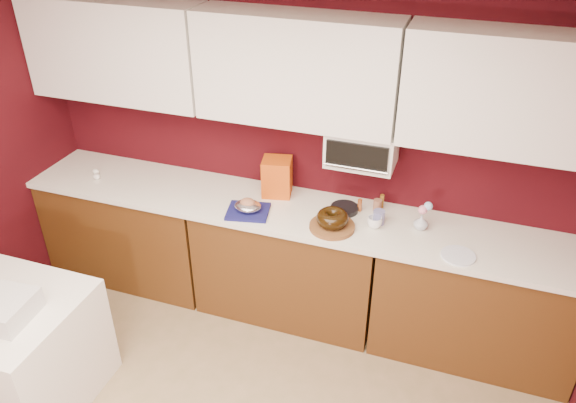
% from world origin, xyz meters
% --- Properties ---
extents(ceiling, '(4.00, 4.50, 0.02)m').
position_xyz_m(ceiling, '(0.00, 0.00, 2.50)').
color(ceiling, white).
rests_on(ceiling, wall_back).
extents(wall_back, '(4.00, 0.02, 2.50)m').
position_xyz_m(wall_back, '(0.00, 2.25, 1.25)').
color(wall_back, '#3A070D').
rests_on(wall_back, floor).
extents(base_cabinet_left, '(1.31, 0.58, 0.86)m').
position_xyz_m(base_cabinet_left, '(-1.33, 1.94, 0.43)').
color(base_cabinet_left, '#502D10').
rests_on(base_cabinet_left, floor).
extents(base_cabinet_center, '(1.31, 0.58, 0.86)m').
position_xyz_m(base_cabinet_center, '(0.00, 1.94, 0.43)').
color(base_cabinet_center, '#502D10').
rests_on(base_cabinet_center, floor).
extents(base_cabinet_right, '(1.31, 0.58, 0.86)m').
position_xyz_m(base_cabinet_right, '(1.33, 1.94, 0.43)').
color(base_cabinet_right, '#502D10').
rests_on(base_cabinet_right, floor).
extents(countertop, '(4.00, 0.62, 0.04)m').
position_xyz_m(countertop, '(0.00, 1.94, 0.88)').
color(countertop, silver).
rests_on(countertop, base_cabinet_center).
extents(upper_cabinet_left, '(1.31, 0.33, 0.70)m').
position_xyz_m(upper_cabinet_left, '(-1.33, 2.08, 1.85)').
color(upper_cabinet_left, white).
rests_on(upper_cabinet_left, wall_back).
extents(upper_cabinet_center, '(1.31, 0.33, 0.70)m').
position_xyz_m(upper_cabinet_center, '(0.00, 2.08, 1.85)').
color(upper_cabinet_center, white).
rests_on(upper_cabinet_center, wall_back).
extents(upper_cabinet_right, '(1.31, 0.33, 0.70)m').
position_xyz_m(upper_cabinet_right, '(1.33, 2.08, 1.85)').
color(upper_cabinet_right, white).
rests_on(upper_cabinet_right, wall_back).
extents(toaster_oven, '(0.45, 0.30, 0.25)m').
position_xyz_m(toaster_oven, '(0.45, 2.10, 1.38)').
color(toaster_oven, white).
rests_on(toaster_oven, upper_cabinet_center).
extents(toaster_oven_door, '(0.40, 0.02, 0.18)m').
position_xyz_m(toaster_oven_door, '(0.45, 1.94, 1.38)').
color(toaster_oven_door, black).
rests_on(toaster_oven_door, toaster_oven).
extents(toaster_oven_handle, '(0.42, 0.02, 0.02)m').
position_xyz_m(toaster_oven_handle, '(0.45, 1.93, 1.30)').
color(toaster_oven_handle, silver).
rests_on(toaster_oven_handle, toaster_oven).
extents(dining_table, '(1.00, 0.80, 0.75)m').
position_xyz_m(dining_table, '(-1.40, 0.60, 0.38)').
color(dining_table, silver).
rests_on(dining_table, floor).
extents(cake_base, '(0.33, 0.33, 0.03)m').
position_xyz_m(cake_base, '(0.35, 1.80, 0.91)').
color(cake_base, brown).
rests_on(cake_base, countertop).
extents(bundt_cake, '(0.25, 0.25, 0.09)m').
position_xyz_m(bundt_cake, '(0.35, 1.80, 0.98)').
color(bundt_cake, black).
rests_on(bundt_cake, cake_base).
extents(navy_towel, '(0.33, 0.29, 0.02)m').
position_xyz_m(navy_towel, '(-0.25, 1.79, 0.91)').
color(navy_towel, '#161653').
rests_on(navy_towel, countertop).
extents(foil_ham_nest, '(0.20, 0.17, 0.07)m').
position_xyz_m(foil_ham_nest, '(-0.25, 1.79, 0.96)').
color(foil_ham_nest, silver).
rests_on(foil_ham_nest, navy_towel).
extents(roasted_ham, '(0.11, 0.09, 0.07)m').
position_xyz_m(roasted_ham, '(-0.25, 1.79, 0.98)').
color(roasted_ham, '#A2674A').
rests_on(roasted_ham, foil_ham_nest).
extents(pandoro_box, '(0.24, 0.22, 0.28)m').
position_xyz_m(pandoro_box, '(-0.15, 2.11, 1.04)').
color(pandoro_box, '#AF290B').
rests_on(pandoro_box, countertop).
extents(dark_pan, '(0.23, 0.23, 0.03)m').
position_xyz_m(dark_pan, '(0.37, 2.04, 0.92)').
color(dark_pan, black).
rests_on(dark_pan, countertop).
extents(coffee_mug, '(0.11, 0.11, 0.09)m').
position_xyz_m(coffee_mug, '(0.61, 1.90, 0.95)').
color(coffee_mug, white).
rests_on(coffee_mug, countertop).
extents(blue_jar, '(0.10, 0.10, 0.10)m').
position_xyz_m(blue_jar, '(0.63, 1.96, 0.95)').
color(blue_jar, navy).
rests_on(blue_jar, countertop).
extents(flower_vase, '(0.09, 0.09, 0.11)m').
position_xyz_m(flower_vase, '(0.90, 1.99, 0.96)').
color(flower_vase, '#B0BAC7').
rests_on(flower_vase, countertop).
extents(flower_pink, '(0.06, 0.06, 0.06)m').
position_xyz_m(flower_pink, '(0.90, 1.99, 1.05)').
color(flower_pink, pink).
rests_on(flower_pink, flower_vase).
extents(flower_blue, '(0.06, 0.06, 0.06)m').
position_xyz_m(flower_blue, '(0.93, 2.01, 1.07)').
color(flower_blue, '#96C7F1').
rests_on(flower_blue, flower_vase).
extents(china_plate, '(0.27, 0.27, 0.01)m').
position_xyz_m(china_plate, '(1.16, 1.75, 0.91)').
color(china_plate, white).
rests_on(china_plate, countertop).
extents(amber_bottle, '(0.04, 0.04, 0.09)m').
position_xyz_m(amber_bottle, '(0.47, 2.07, 0.95)').
color(amber_bottle, brown).
rests_on(amber_bottle, countertop).
extents(paper_cup, '(0.06, 0.06, 0.09)m').
position_xyz_m(paper_cup, '(0.59, 2.11, 0.94)').
color(paper_cup, brown).
rests_on(paper_cup, countertop).
extents(egg_left, '(0.07, 0.06, 0.04)m').
position_xyz_m(egg_left, '(-1.58, 1.93, 0.92)').
color(egg_left, white).
rests_on(egg_left, countertop).
extents(egg_right, '(0.06, 0.05, 0.04)m').
position_xyz_m(egg_right, '(-1.53, 1.86, 0.92)').
color(egg_right, white).
rests_on(egg_right, countertop).
extents(amber_bottle_tall, '(0.04, 0.04, 0.10)m').
position_xyz_m(amber_bottle_tall, '(0.61, 2.17, 0.95)').
color(amber_bottle_tall, brown).
rests_on(amber_bottle_tall, countertop).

